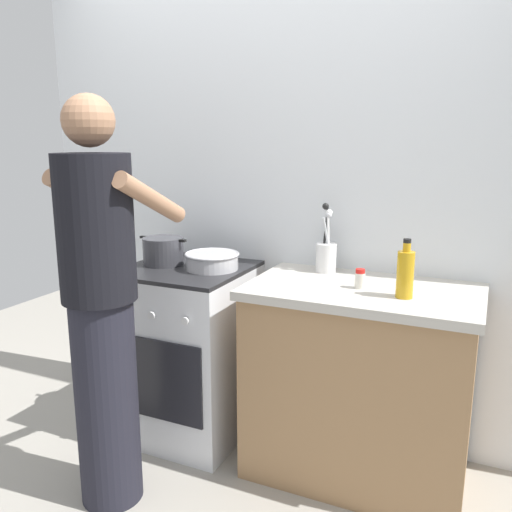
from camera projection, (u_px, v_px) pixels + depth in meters
name	position (u px, v px, depth m)	size (l,w,h in m)	color
ground	(237.00, 459.00, 2.58)	(6.00, 6.00, 0.00)	gray
back_wall	(314.00, 196.00, 2.67)	(3.20, 0.10, 2.50)	silver
countertop	(359.00, 382.00, 2.39)	(1.00, 0.60, 0.90)	#99724C
stove_range	(189.00, 351.00, 2.76)	(0.60, 0.62, 0.90)	silver
pot	(163.00, 251.00, 2.71)	(0.27, 0.21, 0.14)	#38383D
mixing_bowl	(212.00, 260.00, 2.61)	(0.27, 0.27, 0.08)	#B7B7BC
utensil_crock	(326.00, 254.00, 2.55)	(0.10, 0.10, 0.33)	silver
spice_bottle	(360.00, 279.00, 2.27)	(0.04, 0.04, 0.09)	silver
oil_bottle	(405.00, 273.00, 2.13)	(0.07, 0.07, 0.24)	gold
person	(102.00, 308.00, 2.14)	(0.41, 0.50, 1.70)	black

